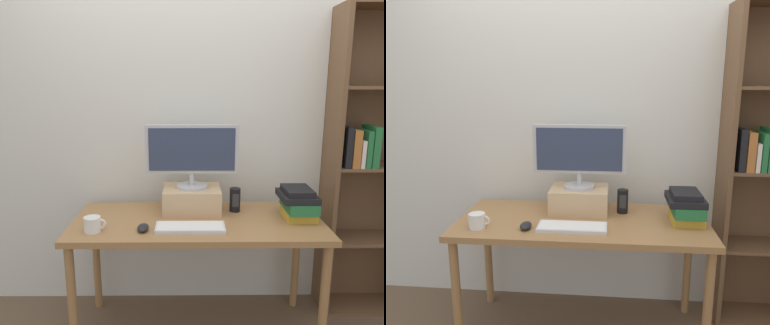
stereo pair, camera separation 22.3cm
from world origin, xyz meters
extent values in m
cube|color=silver|center=(0.00, 0.44, 1.30)|extent=(7.00, 0.08, 2.60)
cube|color=#9E7042|center=(0.00, 0.00, 0.74)|extent=(1.49, 0.65, 0.04)
cylinder|color=#9E7042|center=(-0.69, -0.27, 0.36)|extent=(0.05, 0.05, 0.72)
cylinder|color=#9E7042|center=(0.69, -0.27, 0.36)|extent=(0.05, 0.05, 0.72)
cylinder|color=#9E7042|center=(-0.69, 0.27, 0.36)|extent=(0.05, 0.05, 0.72)
cylinder|color=#9E7042|center=(0.69, 0.27, 0.36)|extent=(0.05, 0.05, 0.72)
cube|color=brown|center=(0.88, 0.26, 1.01)|extent=(0.03, 0.28, 2.03)
cube|color=brown|center=(1.18, 0.40, 1.01)|extent=(0.63, 0.01, 2.03)
cube|color=brown|center=(1.18, 0.26, 0.01)|extent=(0.57, 0.27, 0.02)
cube|color=brown|center=(1.18, 0.26, 0.52)|extent=(0.57, 0.27, 0.02)
cube|color=brown|center=(1.18, 0.26, 1.02)|extent=(0.57, 0.27, 0.02)
cube|color=black|center=(0.94, 0.23, 1.16)|extent=(0.04, 0.20, 0.26)
cube|color=#AD662D|center=(0.99, 0.23, 1.15)|extent=(0.05, 0.20, 0.24)
cube|color=silver|center=(1.03, 0.23, 1.12)|extent=(0.03, 0.20, 0.17)
cube|color=#236B38|center=(1.07, 0.23, 1.15)|extent=(0.03, 0.20, 0.23)
cube|color=#236B38|center=(1.11, 0.23, 1.16)|extent=(0.04, 0.20, 0.26)
cube|color=tan|center=(-0.03, 0.15, 0.83)|extent=(0.36, 0.27, 0.15)
cylinder|color=#B7B7BA|center=(-0.03, 0.15, 0.92)|extent=(0.19, 0.19, 0.02)
cylinder|color=#B7B7BA|center=(-0.03, 0.15, 0.97)|extent=(0.03, 0.03, 0.08)
cube|color=#B7B7BA|center=(-0.03, 0.15, 1.16)|extent=(0.57, 0.04, 0.30)
cube|color=#2D3851|center=(-0.03, 0.13, 1.16)|extent=(0.53, 0.00, 0.26)
cube|color=silver|center=(-0.04, -0.16, 0.77)|extent=(0.39, 0.15, 0.02)
cube|color=white|center=(-0.04, -0.16, 0.78)|extent=(0.36, 0.13, 0.00)
ellipsoid|color=black|center=(-0.31, -0.17, 0.78)|extent=(0.06, 0.10, 0.04)
cube|color=gold|center=(0.61, 0.02, 0.79)|extent=(0.18, 0.21, 0.05)
cube|color=#236B38|center=(0.61, 0.02, 0.84)|extent=(0.17, 0.27, 0.06)
cube|color=black|center=(0.60, 0.02, 0.89)|extent=(0.21, 0.26, 0.04)
cube|color=black|center=(0.60, 0.02, 0.93)|extent=(0.16, 0.21, 0.03)
cylinder|color=white|center=(-0.58, -0.18, 0.80)|extent=(0.09, 0.09, 0.09)
torus|color=white|center=(-0.54, -0.18, 0.80)|extent=(0.06, 0.01, 0.06)
cylinder|color=black|center=(0.24, 0.14, 0.83)|extent=(0.07, 0.07, 0.15)
cube|color=#2D2D30|center=(0.24, 0.11, 0.84)|extent=(0.04, 0.00, 0.08)
camera|label=1|loc=(-0.05, -2.12, 1.57)|focal=35.00mm
camera|label=2|loc=(0.17, -2.11, 1.57)|focal=35.00mm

